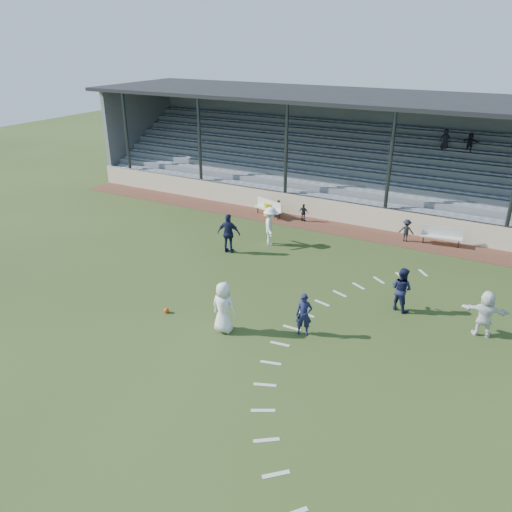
{
  "coord_description": "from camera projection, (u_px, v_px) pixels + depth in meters",
  "views": [
    {
      "loc": [
        9.12,
        -14.31,
        9.81
      ],
      "look_at": [
        0.0,
        2.5,
        1.3
      ],
      "focal_mm": 35.0,
      "sensor_mm": 36.0,
      "label": 1
    }
  ],
  "objects": [
    {
      "name": "player_navy_wing",
      "position": [
        229.0,
        234.0,
        24.17
      ],
      "size": [
        1.23,
        0.72,
        1.96
      ],
      "primitive_type": "imported",
      "rotation": [
        0.0,
        0.0,
        3.36
      ],
      "color": "#151839",
      "rests_on": "ground"
    },
    {
      "name": "player_navy_mid",
      "position": [
        401.0,
        289.0,
        19.11
      ],
      "size": [
        1.04,
        0.93,
        1.77
      ],
      "primitive_type": "imported",
      "rotation": [
        0.0,
        0.0,
        2.78
      ],
      "color": "#151839",
      "rests_on": "ground"
    },
    {
      "name": "ground",
      "position": [
        225.0,
        309.0,
        19.45
      ],
      "size": [
        90.0,
        90.0,
        0.0
      ],
      "primitive_type": "plane",
      "color": "#2C3E19",
      "rests_on": "ground"
    },
    {
      "name": "player_white_back",
      "position": [
        485.0,
        314.0,
        17.46
      ],
      "size": [
        1.67,
        0.76,
        1.74
      ],
      "primitive_type": "imported",
      "rotation": [
        0.0,
        0.0,
        3.3
      ],
      "color": "white",
      "rests_on": "ground"
    },
    {
      "name": "player_white_wing",
      "position": [
        271.0,
        226.0,
        25.09
      ],
      "size": [
        1.22,
        1.47,
        1.97
      ],
      "primitive_type": "imported",
      "rotation": [
        0.0,
        0.0,
        2.03
      ],
      "color": "white",
      "rests_on": "ground"
    },
    {
      "name": "penalty_arc",
      "position": [
        324.0,
        337.0,
        17.66
      ],
      "size": [
        3.89,
        14.63,
        0.01
      ],
      "color": "silver",
      "rests_on": "ground"
    },
    {
      "name": "bench_right",
      "position": [
        442.0,
        234.0,
        25.17
      ],
      "size": [
        2.04,
        0.73,
        0.95
      ],
      "rotation": [
        0.0,
        0.0,
        0.14
      ],
      "color": "beige",
      "rests_on": "cinder_track"
    },
    {
      "name": "sub_left_far",
      "position": [
        304.0,
        213.0,
        28.39
      ],
      "size": [
        0.6,
        0.26,
        1.01
      ],
      "primitive_type": "imported",
      "rotation": [
        0.0,
        0.0,
        3.11
      ],
      "color": "black",
      "rests_on": "cinder_track"
    },
    {
      "name": "bench_left",
      "position": [
        269.0,
        207.0,
        29.21
      ],
      "size": [
        2.02,
        1.09,
        0.95
      ],
      "rotation": [
        0.0,
        0.0,
        -0.33
      ],
      "color": "beige",
      "rests_on": "cinder_track"
    },
    {
      "name": "trash_bin",
      "position": [
        268.0,
        209.0,
        29.36
      ],
      "size": [
        0.46,
        0.46,
        0.73
      ],
      "primitive_type": "cylinder",
      "color": "gold",
      "rests_on": "cinder_track"
    },
    {
      "name": "sub_left_near",
      "position": [
        279.0,
        209.0,
        28.96
      ],
      "size": [
        0.42,
        0.31,
        1.06
      ],
      "primitive_type": "imported",
      "rotation": [
        0.0,
        0.0,
        2.98
      ],
      "color": "black",
      "rests_on": "cinder_track"
    },
    {
      "name": "retaining_wall",
      "position": [
        331.0,
        211.0,
        28.48
      ],
      "size": [
        34.0,
        0.18,
        1.2
      ],
      "primitive_type": "cube",
      "color": "beige",
      "rests_on": "ground"
    },
    {
      "name": "football",
      "position": [
        166.0,
        310.0,
        19.18
      ],
      "size": [
        0.2,
        0.2,
        0.2
      ],
      "primitive_type": "sphere",
      "color": "#C93C0B",
      "rests_on": "ground"
    },
    {
      "name": "player_navy_lead",
      "position": [
        304.0,
        315.0,
        17.54
      ],
      "size": [
        0.68,
        0.57,
        1.59
      ],
      "primitive_type": "imported",
      "rotation": [
        0.0,
        0.0,
        0.4
      ],
      "color": "#151839",
      "rests_on": "ground"
    },
    {
      "name": "cinder_track",
      "position": [
        324.0,
        226.0,
        27.88
      ],
      "size": [
        34.0,
        2.0,
        0.02
      ],
      "primitive_type": "cube",
      "color": "#502B20",
      "rests_on": "ground"
    },
    {
      "name": "player_white_lead",
      "position": [
        224.0,
        307.0,
        17.66
      ],
      "size": [
        0.95,
        0.63,
        1.93
      ],
      "primitive_type": "imported",
      "rotation": [
        0.0,
        0.0,
        3.16
      ],
      "color": "white",
      "rests_on": "ground"
    },
    {
      "name": "grandstand",
      "position": [
        359.0,
        166.0,
        31.61
      ],
      "size": [
        34.6,
        9.0,
        6.61
      ],
      "color": "slate",
      "rests_on": "ground"
    },
    {
      "name": "sub_right",
      "position": [
        406.0,
        230.0,
        25.6
      ],
      "size": [
        0.79,
        0.49,
        1.17
      ],
      "primitive_type": "imported",
      "rotation": [
        0.0,
        0.0,
        3.21
      ],
      "color": "black",
      "rests_on": "cinder_track"
    }
  ]
}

